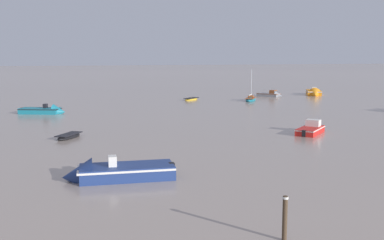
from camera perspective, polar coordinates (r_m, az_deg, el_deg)
name	(u,v)px	position (r m, az deg, el deg)	size (l,w,h in m)	color
sailboat_moored_2	(251,99)	(70.20, 7.40, 2.58)	(3.92, 4.37, 5.04)	#197084
motorboat_moored_3	(110,174)	(25.05, -10.25, -6.76)	(6.24, 3.15, 2.04)	navy
rowboat_moored_0	(191,99)	(70.71, -0.09, 2.63)	(3.35, 2.91, 0.53)	gold
motorboat_moored_4	(312,130)	(41.30, 14.91, -1.19)	(4.50, 3.87, 1.69)	red
motorboat_moored_5	(47,112)	(56.23, -17.84, 1.02)	(5.62, 4.16, 1.84)	#197084
motorboat_moored_7	(272,95)	(78.42, 10.03, 3.10)	(3.57, 4.56, 1.68)	gray
motorboat_moored_8	(314,93)	(82.96, 15.11, 3.24)	(5.63, 6.78, 2.28)	orange
rowboat_moored_1	(69,136)	(38.63, -15.24, -2.00)	(2.71, 3.03, 0.48)	black
mooring_post_right	(285,219)	(16.93, 11.60, -12.17)	(0.22, 0.22, 1.84)	#433323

